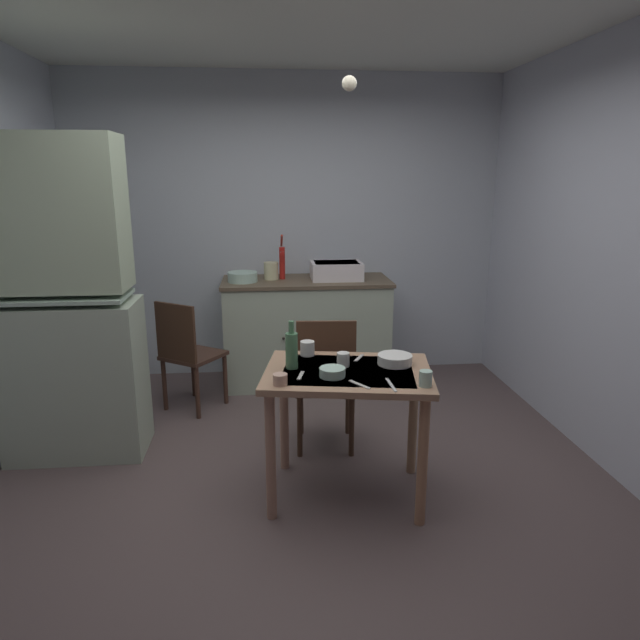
% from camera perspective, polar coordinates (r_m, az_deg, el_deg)
% --- Properties ---
extents(ground_plane, '(5.12, 5.12, 0.00)m').
position_cam_1_polar(ground_plane, '(3.62, -1.70, -15.93)').
color(ground_plane, '#594949').
extents(wall_back, '(3.96, 0.10, 2.70)m').
position_cam_1_polar(wall_back, '(5.25, -3.38, 9.20)').
color(wall_back, silver).
rests_on(wall_back, ground).
extents(wall_right, '(0.10, 4.22, 2.70)m').
position_cam_1_polar(wall_right, '(3.83, 29.32, 5.42)').
color(wall_right, silver).
rests_on(wall_right, ground).
extents(hutch_cabinet, '(0.87, 0.46, 2.07)m').
position_cam_1_polar(hutch_cabinet, '(3.96, -24.14, 0.67)').
color(hutch_cabinet, '#A7B7A1').
rests_on(hutch_cabinet, ground).
extents(counter_cabinet, '(1.46, 0.64, 0.94)m').
position_cam_1_polar(counter_cabinet, '(5.05, -1.38, -1.14)').
color(counter_cabinet, '#A7B7A1').
rests_on(counter_cabinet, ground).
extents(sink_basin, '(0.44, 0.34, 0.15)m').
position_cam_1_polar(sink_basin, '(4.96, 1.65, 5.04)').
color(sink_basin, white).
rests_on(sink_basin, counter_cabinet).
extents(hand_pump, '(0.05, 0.27, 0.39)m').
position_cam_1_polar(hand_pump, '(4.95, -3.84, 6.07)').
color(hand_pump, '#B21E19').
rests_on(hand_pump, counter_cabinet).
extents(mixing_bowl_counter, '(0.25, 0.25, 0.08)m').
position_cam_1_polar(mixing_bowl_counter, '(4.88, -7.83, 4.33)').
color(mixing_bowl_counter, '#ADD1C1').
rests_on(mixing_bowl_counter, counter_cabinet).
extents(stoneware_crock, '(0.13, 0.13, 0.15)m').
position_cam_1_polar(stoneware_crock, '(4.96, -4.95, 4.97)').
color(stoneware_crock, beige).
rests_on(stoneware_crock, counter_cabinet).
extents(dining_table, '(1.02, 0.81, 0.77)m').
position_cam_1_polar(dining_table, '(3.22, 2.81, -7.21)').
color(dining_table, tan).
rests_on(dining_table, ground).
extents(chair_far_side, '(0.43, 0.43, 0.94)m').
position_cam_1_polar(chair_far_side, '(3.78, 0.57, -6.17)').
color(chair_far_side, '#493223').
rests_on(chair_far_side, ground).
extents(chair_by_counter, '(0.56, 0.56, 0.89)m').
position_cam_1_polar(chair_by_counter, '(4.55, -13.22, -3.22)').
color(chair_by_counter, '#432A20').
rests_on(chair_by_counter, ground).
extents(serving_bowl_wide, '(0.14, 0.14, 0.05)m').
position_cam_1_polar(serving_bowl_wide, '(3.06, 1.26, -5.28)').
color(serving_bowl_wide, '#ADD1C1').
rests_on(serving_bowl_wide, dining_table).
extents(soup_bowl_small, '(0.20, 0.20, 0.06)m').
position_cam_1_polar(soup_bowl_small, '(3.29, 7.56, -3.97)').
color(soup_bowl_small, white).
rests_on(soup_bowl_small, dining_table).
extents(mug_tall, '(0.07, 0.07, 0.08)m').
position_cam_1_polar(mug_tall, '(2.97, 10.61, -5.83)').
color(mug_tall, '#ADD1C1').
rests_on(mug_tall, dining_table).
extents(mug_dark, '(0.08, 0.08, 0.06)m').
position_cam_1_polar(mug_dark, '(2.95, -4.04, -6.01)').
color(mug_dark, tan).
rests_on(mug_dark, dining_table).
extents(teacup_cream, '(0.07, 0.07, 0.08)m').
position_cam_1_polar(teacup_cream, '(3.23, 2.35, -3.99)').
color(teacup_cream, white).
rests_on(teacup_cream, dining_table).
extents(teacup_mint, '(0.09, 0.09, 0.09)m').
position_cam_1_polar(teacup_mint, '(3.41, -1.28, -2.87)').
color(teacup_mint, white).
rests_on(teacup_mint, dining_table).
extents(glass_bottle, '(0.07, 0.07, 0.27)m').
position_cam_1_polar(glass_bottle, '(3.17, -2.88, -2.97)').
color(glass_bottle, '#4C7F56').
rests_on(glass_bottle, dining_table).
extents(table_knife, '(0.02, 0.19, 0.00)m').
position_cam_1_polar(table_knife, '(2.97, 7.19, -6.52)').
color(table_knife, silver).
rests_on(table_knife, dining_table).
extents(teaspoon_near_bowl, '(0.08, 0.13, 0.00)m').
position_cam_1_polar(teaspoon_near_bowl, '(3.38, 3.97, -3.82)').
color(teaspoon_near_bowl, beige).
rests_on(teaspoon_near_bowl, dining_table).
extents(teaspoon_by_cup, '(0.05, 0.13, 0.00)m').
position_cam_1_polar(teaspoon_by_cup, '(3.08, -1.97, -5.62)').
color(teaspoon_by_cup, beige).
rests_on(teaspoon_by_cup, dining_table).
extents(serving_spoon, '(0.10, 0.14, 0.00)m').
position_cam_1_polar(serving_spoon, '(2.96, 4.01, -6.52)').
color(serving_spoon, beige).
rests_on(serving_spoon, dining_table).
extents(pendant_bulb, '(0.08, 0.08, 0.08)m').
position_cam_1_polar(pendant_bulb, '(3.24, 2.98, 22.75)').
color(pendant_bulb, '#F9EFCC').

